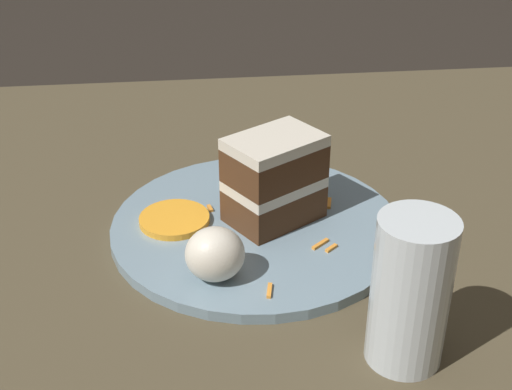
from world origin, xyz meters
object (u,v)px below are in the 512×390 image
Objects in this scene: plate at (256,227)px; drinking_glass at (409,301)px; cake_slice at (274,179)px; orange_garnish at (174,219)px; cream_dollop at (215,254)px.

drinking_glass is at bearing 116.08° from plate.
drinking_glass is (-0.08, 0.21, -0.00)m from cake_slice.
orange_garnish reaches higher than plate.
orange_garnish is at bearing -49.03° from drinking_glass.
orange_garnish is at bearing -123.95° from cake_slice.
cake_slice is 0.87× the size of drinking_glass.
orange_garnish is at bearing -70.04° from cream_dollop.
cake_slice is at bearing -69.25° from drinking_glass.
cream_dollop is at bearing 62.43° from plate.
plate is 0.11m from cream_dollop.
cream_dollop reaches higher than orange_garnish.
orange_garnish is (0.11, -0.00, -0.04)m from cake_slice.
cream_dollop is at bearing -66.75° from cake_slice.
cream_dollop is 0.42× the size of drinking_glass.
orange_garnish is 0.29m from drinking_glass.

